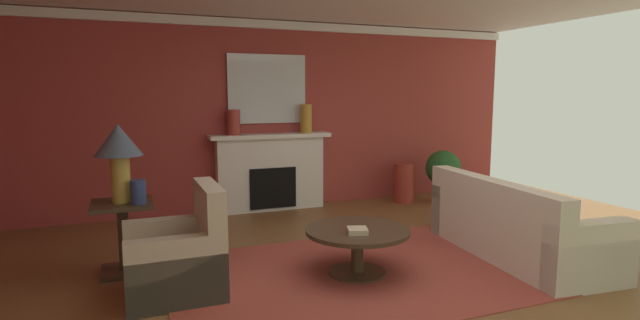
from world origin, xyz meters
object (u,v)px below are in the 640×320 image
object	(u,v)px
sofa	(515,229)
vase_mantel_right	(306,119)
side_table	(123,233)
vase_mantel_left	(233,122)
mantel_mirror	(267,89)
coffee_table	(357,240)
vase_on_side_table	(138,192)
fireplace	(271,174)
table_lamp	(119,148)
vase_tall_corner	(404,183)
armchair_near_window	(179,259)
potted_plant	(443,171)

from	to	relation	value
sofa	vase_mantel_right	world-z (taller)	vase_mantel_right
side_table	vase_mantel_left	distance (m)	2.62
mantel_mirror	coffee_table	bearing A→B (deg)	-89.23
coffee_table	vase_on_side_table	bearing A→B (deg)	158.66
fireplace	sofa	distance (m)	3.54
mantel_mirror	table_lamp	world-z (taller)	mantel_mirror
vase_tall_corner	vase_mantel_left	distance (m)	2.87
side_table	vase_on_side_table	bearing A→B (deg)	-38.66
table_lamp	vase_on_side_table	xyz separation A→B (m)	(0.15, -0.12, -0.41)
sofa	armchair_near_window	bearing A→B (deg)	174.77
armchair_near_window	table_lamp	xyz separation A→B (m)	(-0.44, 0.72, 0.92)
fireplace	coffee_table	bearing A→B (deg)	-89.20
vase_mantel_right	side_table	bearing A→B (deg)	-143.11
fireplace	table_lamp	size ratio (longest dim) A/B	2.40
vase_on_side_table	mantel_mirror	bearing A→B (deg)	49.74
vase_mantel_right	vase_on_side_table	xyz separation A→B (m)	(-2.44, -2.07, -0.55)
vase_mantel_left	fireplace	bearing A→B (deg)	5.12
potted_plant	fireplace	bearing A→B (deg)	169.69
coffee_table	vase_tall_corner	bearing A→B (deg)	51.01
armchair_near_window	vase_mantel_right	bearing A→B (deg)	51.06
fireplace	vase_mantel_left	bearing A→B (deg)	-174.88
armchair_near_window	sofa	bearing A→B (deg)	-5.23
coffee_table	vase_on_side_table	xyz separation A→B (m)	(-1.94, 0.76, 0.48)
table_lamp	coffee_table	bearing A→B (deg)	-22.79
armchair_near_window	vase_tall_corner	size ratio (longest dim) A/B	1.51
sofa	table_lamp	distance (m)	4.11
vase_mantel_right	vase_mantel_left	world-z (taller)	vase_mantel_right
vase_on_side_table	fireplace	bearing A→B (deg)	48.16
armchair_near_window	coffee_table	world-z (taller)	armchair_near_window
sofa	vase_tall_corner	bearing A→B (deg)	83.76
sofa	vase_mantel_left	xyz separation A→B (m)	(-2.37, 2.98, 1.03)
mantel_mirror	vase_on_side_table	bearing A→B (deg)	-130.26
sofa	potted_plant	xyz separation A→B (m)	(0.90, 2.53, 0.19)
sofa	mantel_mirror	bearing A→B (deg)	120.10
fireplace	side_table	xyz separation A→B (m)	(-2.04, -2.00, -0.14)
side_table	vase_mantel_right	size ratio (longest dim) A/B	1.64
coffee_table	vase_mantel_right	xyz separation A→B (m)	(0.51, 2.82, 1.02)
sofa	armchair_near_window	size ratio (longest dim) A/B	2.28
coffee_table	vase_tall_corner	distance (m)	3.31
mantel_mirror	side_table	bearing A→B (deg)	-134.00
sofa	vase_on_side_table	xyz separation A→B (m)	(-3.72, 0.91, 0.52)
vase_mantel_left	vase_tall_corner	bearing A→B (deg)	-5.34
sofa	potted_plant	bearing A→B (deg)	70.47
vase_mantel_right	vase_tall_corner	bearing A→B (deg)	-9.03
coffee_table	vase_tall_corner	size ratio (longest dim) A/B	1.59
armchair_near_window	side_table	world-z (taller)	armchair_near_window
sofa	side_table	world-z (taller)	sofa
coffee_table	vase_mantel_left	distance (m)	3.05
vase_tall_corner	vase_mantel_right	xyz separation A→B (m)	(-1.57, 0.25, 1.04)
mantel_mirror	vase_on_side_table	size ratio (longest dim) A/B	5.21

